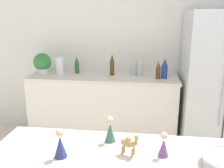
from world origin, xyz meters
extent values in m
cube|color=white|center=(0.00, 2.73, 1.27)|extent=(8.00, 0.06, 2.55)
cube|color=silver|center=(-0.46, 2.40, 0.45)|extent=(1.96, 0.60, 0.89)
cube|color=silver|center=(-0.46, 2.40, 0.91)|extent=(1.99, 0.63, 0.03)
cube|color=silver|center=(1.01, 2.32, 0.89)|extent=(0.86, 0.73, 1.77)
cylinder|color=#B2B5BA|center=(0.96, 1.93, 0.97)|extent=(0.02, 0.02, 0.97)
cube|color=#B7AD99|center=(0.10, 0.41, 0.96)|extent=(1.72, 0.49, 0.03)
cylinder|color=silver|center=(-1.29, 2.38, 0.97)|extent=(0.16, 0.16, 0.08)
sphere|color=#387F3D|center=(-1.29, 2.38, 1.10)|extent=(0.24, 0.24, 0.24)
cylinder|color=white|center=(-1.05, 2.40, 1.04)|extent=(0.11, 0.11, 0.22)
cylinder|color=#B2B7BC|center=(0.04, 2.41, 1.01)|extent=(0.06, 0.06, 0.16)
cone|color=#B2B7BC|center=(0.04, 2.41, 1.14)|extent=(0.06, 0.06, 0.09)
cylinder|color=gold|center=(0.04, 2.41, 1.19)|extent=(0.02, 0.02, 0.01)
cylinder|color=#B2B7BC|center=(-0.05, 2.47, 1.01)|extent=(0.08, 0.08, 0.16)
cone|color=#B2B7BC|center=(-0.05, 2.47, 1.14)|extent=(0.07, 0.07, 0.09)
cylinder|color=gold|center=(-0.05, 2.47, 1.19)|extent=(0.03, 0.03, 0.01)
cylinder|color=brown|center=(-0.34, 2.43, 1.02)|extent=(0.06, 0.06, 0.18)
cone|color=brown|center=(-0.34, 2.43, 1.16)|extent=(0.06, 0.06, 0.10)
cylinder|color=gold|center=(-0.34, 2.43, 1.22)|extent=(0.02, 0.02, 0.01)
cylinder|color=#2D6033|center=(-0.84, 2.49, 1.00)|extent=(0.06, 0.06, 0.15)
cone|color=#2D6033|center=(-0.84, 2.49, 1.11)|extent=(0.06, 0.06, 0.08)
cylinder|color=gold|center=(-0.84, 2.49, 1.16)|extent=(0.02, 0.02, 0.01)
cylinder|color=navy|center=(0.34, 2.35, 1.01)|extent=(0.08, 0.08, 0.16)
cone|color=navy|center=(0.34, 2.35, 1.14)|extent=(0.07, 0.07, 0.09)
cylinder|color=gold|center=(0.34, 2.35, 1.19)|extent=(0.03, 0.03, 0.01)
cylinder|color=brown|center=(0.26, 2.33, 1.00)|extent=(0.06, 0.06, 0.14)
cone|color=brown|center=(0.26, 2.33, 1.11)|extent=(0.06, 0.06, 0.08)
cylinder|color=gold|center=(0.26, 2.33, 1.16)|extent=(0.02, 0.02, 0.01)
ellipsoid|color=#A87F4C|center=(0.01, 0.39, 1.05)|extent=(0.10, 0.07, 0.05)
sphere|color=#A87F4C|center=(0.01, 0.39, 1.07)|extent=(0.03, 0.03, 0.03)
cylinder|color=#A87F4C|center=(0.05, 0.38, 1.07)|extent=(0.02, 0.02, 0.04)
sphere|color=#A87F4C|center=(0.05, 0.38, 1.09)|extent=(0.03, 0.03, 0.03)
cylinder|color=#A87F4C|center=(0.04, 0.40, 1.00)|extent=(0.01, 0.01, 0.05)
cylinder|color=#A87F4C|center=(0.04, 0.37, 1.00)|extent=(0.01, 0.01, 0.05)
cylinder|color=#A87F4C|center=(-0.01, 0.41, 1.00)|extent=(0.01, 0.01, 0.05)
cylinder|color=#A87F4C|center=(-0.02, 0.39, 1.00)|extent=(0.01, 0.01, 0.05)
cone|color=navy|center=(-0.34, 0.32, 1.04)|extent=(0.07, 0.07, 0.12)
sphere|color=tan|center=(-0.34, 0.32, 1.12)|extent=(0.04, 0.04, 0.04)
cone|color=#33664C|center=(-0.10, 0.53, 1.03)|extent=(0.07, 0.07, 0.11)
sphere|color=tan|center=(-0.10, 0.53, 1.11)|extent=(0.04, 0.04, 0.04)
cone|color=#6B4784|center=(0.20, 0.40, 1.03)|extent=(0.06, 0.06, 0.10)
sphere|color=tan|center=(0.20, 0.40, 1.10)|extent=(0.04, 0.04, 0.04)
camera|label=1|loc=(0.08, -0.81, 1.71)|focal=40.00mm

